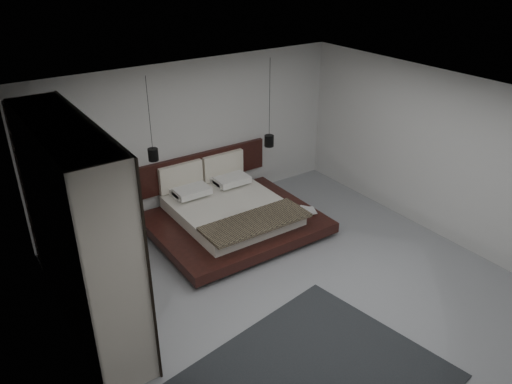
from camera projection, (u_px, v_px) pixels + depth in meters
floor at (291, 283)px, 7.48m from camera, size 6.00×6.00×0.00m
ceiling at (298, 102)px, 6.22m from camera, size 6.00×6.00×0.00m
wall_back at (192, 138)px, 9.07m from camera, size 6.00×0.00×6.00m
wall_front at (494, 325)px, 4.63m from camera, size 6.00×0.00×6.00m
wall_left at (74, 274)px, 5.34m from camera, size 0.00×6.00×6.00m
wall_right at (435, 154)px, 8.36m from camera, size 0.00×6.00×6.00m
lattice_screen at (29, 195)px, 7.22m from camera, size 0.05×0.90×2.60m
bed at (230, 213)px, 8.81m from camera, size 2.79×2.40×1.08m
book_lower at (304, 211)px, 8.91m from camera, size 0.30×0.32×0.02m
book_upper at (304, 211)px, 8.87m from camera, size 0.29×0.33×0.02m
pendant_left at (153, 154)px, 8.00m from camera, size 0.17×0.17×1.37m
pendant_right at (269, 140)px, 9.27m from camera, size 0.18×0.18×1.64m
wardrobe at (79, 232)px, 6.13m from camera, size 0.67×2.84×2.79m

